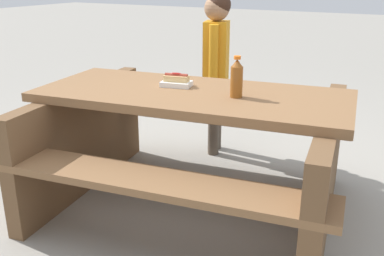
% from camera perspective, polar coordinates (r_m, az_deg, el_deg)
% --- Properties ---
extents(ground_plane, '(30.00, 30.00, 0.00)m').
position_cam_1_polar(ground_plane, '(2.85, -0.00, -10.00)').
color(ground_plane, gray).
rests_on(ground_plane, ground).
extents(picnic_table, '(1.98, 1.65, 0.75)m').
position_cam_1_polar(picnic_table, '(2.66, -0.00, -1.63)').
color(picnic_table, brown).
rests_on(picnic_table, ground).
extents(soda_bottle, '(0.07, 0.07, 0.23)m').
position_cam_1_polar(soda_bottle, '(2.43, 5.77, 6.37)').
color(soda_bottle, brown).
rests_on(soda_bottle, picnic_table).
extents(hotdog_tray, '(0.20, 0.15, 0.08)m').
position_cam_1_polar(hotdog_tray, '(2.68, -2.03, 6.04)').
color(hotdog_tray, white).
rests_on(hotdog_tray, picnic_table).
extents(child_in_coat, '(0.22, 0.30, 1.26)m').
position_cam_1_polar(child_in_coat, '(3.46, 3.16, 9.53)').
color(child_in_coat, brown).
rests_on(child_in_coat, ground).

